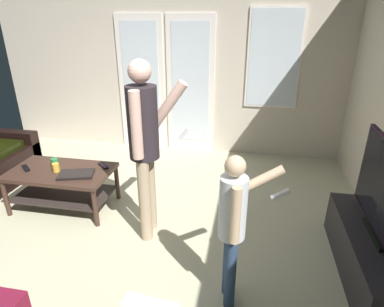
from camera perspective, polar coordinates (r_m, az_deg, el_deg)
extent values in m
cube|color=#BEB895|center=(3.32, -15.16, -15.19)|extent=(5.34, 5.10, 0.02)
cube|color=beige|center=(5.03, -4.39, 15.65)|extent=(5.34, 0.06, 2.70)
cube|color=white|center=(5.17, -8.88, 11.77)|extent=(0.72, 0.02, 2.07)
cube|color=silver|center=(5.15, -8.96, 12.28)|extent=(0.56, 0.01, 1.77)
cube|color=white|center=(4.97, -0.29, 11.58)|extent=(0.72, 0.02, 2.07)
cube|color=silver|center=(4.95, -0.32, 12.12)|extent=(0.56, 0.01, 1.77)
cube|color=white|center=(4.82, 14.25, 15.82)|extent=(0.74, 0.02, 1.37)
cube|color=silver|center=(4.81, 14.25, 15.80)|extent=(0.68, 0.01, 1.31)
cube|color=black|center=(5.19, -29.60, 0.60)|extent=(0.89, 0.16, 0.56)
cube|color=#3D271E|center=(3.81, -22.17, -3.01)|extent=(1.10, 0.63, 0.04)
cube|color=#2F2622|center=(3.93, -21.56, -6.64)|extent=(1.02, 0.55, 0.02)
cylinder|color=#3D271E|center=(4.01, -30.02, -6.88)|extent=(0.05, 0.05, 0.42)
cylinder|color=#3D271E|center=(3.46, -16.70, -9.25)|extent=(0.05, 0.05, 0.42)
cylinder|color=#3D271E|center=(4.39, -25.54, -3.45)|extent=(0.05, 0.05, 0.42)
cylinder|color=#3D271E|center=(3.89, -13.09, -5.00)|extent=(0.05, 0.05, 0.42)
cube|color=black|center=(3.13, 28.91, -15.56)|extent=(0.43, 1.33, 0.40)
cube|color=black|center=(3.01, 29.72, -12.27)|extent=(0.08, 0.41, 0.04)
cube|color=black|center=(2.82, 30.85, -5.96)|extent=(0.00, 1.11, 0.66)
cylinder|color=tan|center=(3.08, -8.33, -8.36)|extent=(0.12, 0.12, 0.83)
cylinder|color=tan|center=(3.22, -7.44, -6.72)|extent=(0.12, 0.12, 0.83)
cylinder|color=#2B2329|center=(2.85, -8.68, 5.34)|extent=(0.27, 0.27, 0.65)
sphere|color=beige|center=(2.74, -9.25, 14.15)|extent=(0.20, 0.20, 0.20)
cylinder|color=beige|center=(2.67, -9.83, 4.87)|extent=(0.09, 0.09, 0.58)
cylinder|color=beige|center=(2.95, -4.66, 7.95)|extent=(0.41, 0.11, 0.52)
cube|color=white|center=(2.99, -1.41, 3.49)|extent=(0.11, 0.04, 0.13)
cylinder|color=navy|center=(2.50, 6.77, -20.47)|extent=(0.08, 0.08, 0.59)
cylinder|color=navy|center=(2.59, 6.43, -18.53)|extent=(0.08, 0.08, 0.59)
cylinder|color=silver|center=(2.22, 7.22, -9.53)|extent=(0.19, 0.19, 0.46)
sphere|color=#DDB78F|center=(2.07, 7.65, -2.21)|extent=(0.14, 0.14, 0.14)
cylinder|color=#DDB78F|center=(2.10, 7.69, -10.84)|extent=(0.07, 0.07, 0.41)
cylinder|color=#DDB78F|center=(2.30, 11.37, -4.97)|extent=(0.39, 0.14, 0.26)
cube|color=white|center=(2.39, 15.37, -7.02)|extent=(0.14, 0.07, 0.10)
cylinder|color=#3A2723|center=(5.68, -30.16, -0.70)|extent=(0.26, 0.26, 0.02)
cube|color=white|center=(2.70, -7.47, -24.94)|extent=(0.45, 0.17, 0.02)
cube|color=silver|center=(2.69, -7.48, -24.78)|extent=(0.40, 0.13, 0.00)
cube|color=black|center=(3.62, -19.79, -3.46)|extent=(0.41, 0.32, 0.03)
cylinder|color=#298543|center=(3.88, -23.07, -1.52)|extent=(0.08, 0.08, 0.10)
cylinder|color=gold|center=(3.77, -22.90, -2.30)|extent=(0.07, 0.07, 0.09)
cube|color=black|center=(3.98, -27.29, -2.31)|extent=(0.16, 0.15, 0.02)
cube|color=black|center=(3.73, -15.38, -2.07)|extent=(0.16, 0.15, 0.02)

